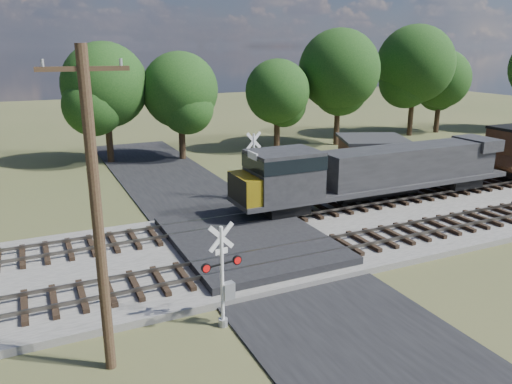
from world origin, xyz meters
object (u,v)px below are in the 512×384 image
equipment_shed (372,159)px  utility_pole (97,211)px  crossing_signal_far (253,172)px  crossing_signal_near (224,284)px

equipment_shed → utility_pole: bearing=-122.6°
crossing_signal_far → utility_pole: bearing=40.0°
crossing_signal_far → utility_pole: utility_pole is taller
utility_pole → crossing_signal_near: bearing=15.0°
crossing_signal_far → utility_pole: 18.07m
crossing_signal_near → utility_pole: utility_pole is taller
utility_pole → equipment_shed: 26.09m
crossing_signal_near → crossing_signal_far: bearing=53.5°
crossing_signal_far → equipment_shed: bearing=174.3°
crossing_signal_far → equipment_shed: 10.09m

